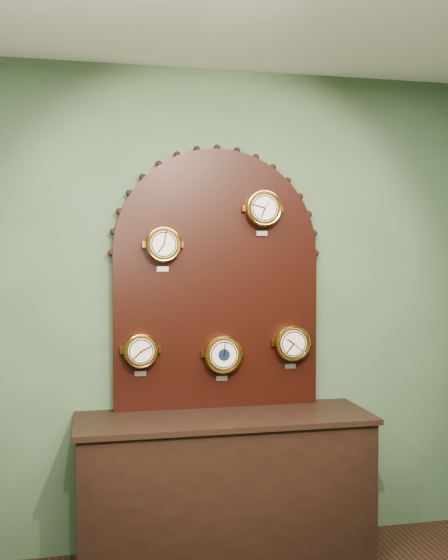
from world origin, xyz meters
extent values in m
plane|color=#3D563B|center=(0.00, 2.50, 1.40)|extent=(4.00, 0.00, 4.00)
cube|color=black|center=(0.00, 2.23, 0.40)|extent=(1.60, 0.50, 0.80)
cube|color=black|center=(0.00, 2.45, 1.28)|extent=(1.20, 0.06, 0.90)
cylinder|color=black|center=(0.00, 2.45, 1.73)|extent=(1.20, 0.06, 1.20)
cylinder|color=#C38329|center=(-0.32, 2.39, 1.78)|extent=(0.19, 0.08, 0.19)
torus|color=#C38329|center=(-0.32, 2.36, 1.78)|extent=(0.20, 0.02, 0.20)
cylinder|color=beige|center=(-0.32, 2.35, 1.78)|extent=(0.15, 0.01, 0.15)
cube|color=silver|center=(-0.32, 2.42, 1.64)|extent=(0.07, 0.01, 0.03)
cylinder|color=#C38329|center=(0.26, 2.39, 1.99)|extent=(0.20, 0.08, 0.20)
torus|color=#C38329|center=(0.26, 2.36, 1.99)|extent=(0.21, 0.02, 0.21)
cylinder|color=silver|center=(0.26, 2.35, 1.99)|extent=(0.16, 0.01, 0.16)
cube|color=silver|center=(0.26, 2.42, 1.84)|extent=(0.06, 0.01, 0.03)
cylinder|color=#C38329|center=(-0.45, 2.39, 1.18)|extent=(0.18, 0.08, 0.18)
torus|color=#C38329|center=(-0.45, 2.36, 1.18)|extent=(0.20, 0.02, 0.20)
cylinder|color=beige|center=(-0.45, 2.35, 1.18)|extent=(0.15, 0.01, 0.15)
cube|color=silver|center=(-0.45, 2.42, 1.05)|extent=(0.06, 0.01, 0.03)
cylinder|color=#C38329|center=(0.02, 2.39, 1.15)|extent=(0.20, 0.08, 0.20)
torus|color=#C38329|center=(0.02, 2.36, 1.15)|extent=(0.22, 0.02, 0.22)
cylinder|color=beige|center=(0.02, 2.35, 1.15)|extent=(0.16, 0.01, 0.16)
cube|color=silver|center=(0.02, 2.42, 1.00)|extent=(0.07, 0.01, 0.03)
cylinder|color=#0B1234|center=(0.02, 2.35, 1.15)|extent=(0.07, 0.00, 0.07)
cylinder|color=#C38329|center=(0.44, 2.39, 1.20)|extent=(0.20, 0.08, 0.20)
torus|color=#C38329|center=(0.44, 2.36, 1.20)|extent=(0.21, 0.02, 0.21)
cylinder|color=silver|center=(0.44, 2.35, 1.20)|extent=(0.16, 0.01, 0.16)
cube|color=silver|center=(0.44, 2.42, 1.06)|extent=(0.06, 0.01, 0.03)
camera|label=1|loc=(-0.74, -1.24, 1.72)|focal=41.53mm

